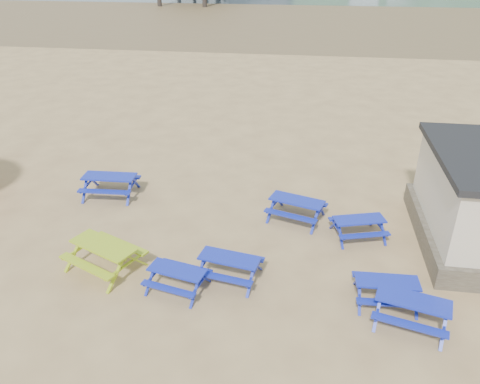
# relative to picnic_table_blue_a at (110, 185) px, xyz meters

# --- Properties ---
(ground) EXTENTS (400.00, 400.00, 0.00)m
(ground) POSITION_rel_picnic_table_blue_a_xyz_m (4.46, -2.38, -0.42)
(ground) COLOR tan
(ground) RESTS_ON ground
(wet_sand) EXTENTS (400.00, 400.00, 0.00)m
(wet_sand) POSITION_rel_picnic_table_blue_a_xyz_m (4.46, 52.62, -0.42)
(wet_sand) COLOR brown
(wet_sand) RESTS_ON ground
(picnic_table_blue_a) EXTENTS (2.08, 1.71, 0.84)m
(picnic_table_blue_a) POSITION_rel_picnic_table_blue_a_xyz_m (0.00, 0.00, 0.00)
(picnic_table_blue_a) COLOR #150CA9
(picnic_table_blue_a) RESTS_ON ground
(picnic_table_blue_b) EXTENTS (2.25, 2.01, 0.79)m
(picnic_table_blue_b) POSITION_rel_picnic_table_blue_a_xyz_m (7.21, -0.76, -0.03)
(picnic_table_blue_b) COLOR #150CA9
(picnic_table_blue_b) RESTS_ON ground
(picnic_table_blue_c) EXTENTS (1.99, 1.77, 0.70)m
(picnic_table_blue_c) POSITION_rel_picnic_table_blue_a_xyz_m (9.30, -1.62, -0.07)
(picnic_table_blue_c) COLOR #150CA9
(picnic_table_blue_c) RESTS_ON ground
(picnic_table_blue_d) EXTENTS (1.86, 1.63, 0.68)m
(picnic_table_blue_d) POSITION_rel_picnic_table_blue_a_xyz_m (4.06, -5.10, -0.08)
(picnic_table_blue_d) COLOR #150CA9
(picnic_table_blue_d) RESTS_ON ground
(picnic_table_blue_e) EXTENTS (2.14, 1.89, 0.76)m
(picnic_table_blue_e) POSITION_rel_picnic_table_blue_a_xyz_m (10.33, -5.55, -0.04)
(picnic_table_blue_e) COLOR #150CA9
(picnic_table_blue_e) RESTS_ON ground
(picnic_table_blue_f) EXTENTS (1.74, 1.42, 0.71)m
(picnic_table_blue_f) POSITION_rel_picnic_table_blue_a_xyz_m (9.79, -4.80, -0.07)
(picnic_table_blue_f) COLOR #150CA9
(picnic_table_blue_f) RESTS_ON ground
(picnic_table_yellow) EXTENTS (2.56, 2.36, 0.86)m
(picnic_table_yellow) POSITION_rel_picnic_table_blue_a_xyz_m (1.66, -4.51, 0.01)
(picnic_table_yellow) COLOR #91BD0B
(picnic_table_yellow) RESTS_ON ground
(picnic_table_blue_g) EXTENTS (1.98, 1.70, 0.73)m
(picnic_table_blue_g) POSITION_rel_picnic_table_blue_a_xyz_m (5.42, -4.41, -0.05)
(picnic_table_blue_g) COLOR #150CA9
(picnic_table_blue_g) RESTS_ON ground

